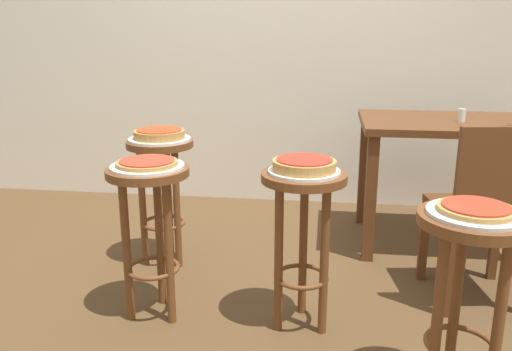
% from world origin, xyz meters
% --- Properties ---
extents(ground_plane, '(6.00, 6.00, 0.00)m').
position_xyz_m(ground_plane, '(0.00, 0.00, 0.00)').
color(ground_plane, brown).
extents(stool_foreground, '(0.34, 0.34, 0.68)m').
position_xyz_m(stool_foreground, '(0.77, -0.53, 0.49)').
color(stool_foreground, brown).
rests_on(stool_foreground, ground_plane).
extents(serving_plate_foreground, '(0.29, 0.29, 0.01)m').
position_xyz_m(serving_plate_foreground, '(0.77, -0.53, 0.68)').
color(serving_plate_foreground, silver).
rests_on(serving_plate_foreground, stool_foreground).
extents(pizza_foreground, '(0.23, 0.23, 0.02)m').
position_xyz_m(pizza_foreground, '(0.77, -0.53, 0.70)').
color(pizza_foreground, tan).
rests_on(pizza_foreground, serving_plate_foreground).
extents(stool_middle, '(0.34, 0.34, 0.68)m').
position_xyz_m(stool_middle, '(-0.43, -0.11, 0.49)').
color(stool_middle, brown).
rests_on(stool_middle, ground_plane).
extents(serving_plate_middle, '(0.31, 0.31, 0.01)m').
position_xyz_m(serving_plate_middle, '(-0.43, -0.11, 0.68)').
color(serving_plate_middle, white).
rests_on(serving_plate_middle, stool_middle).
extents(pizza_middle, '(0.25, 0.25, 0.02)m').
position_xyz_m(pizza_middle, '(-0.43, -0.11, 0.70)').
color(pizza_middle, '#B78442').
rests_on(pizza_middle, serving_plate_middle).
extents(stool_leftside, '(0.34, 0.34, 0.68)m').
position_xyz_m(stool_leftside, '(0.22, -0.10, 0.49)').
color(stool_leftside, brown).
rests_on(stool_leftside, ground_plane).
extents(serving_plate_leftside, '(0.29, 0.29, 0.01)m').
position_xyz_m(serving_plate_leftside, '(0.22, -0.10, 0.68)').
color(serving_plate_leftside, silver).
rests_on(serving_plate_leftside, stool_leftside).
extents(pizza_leftside, '(0.25, 0.25, 0.05)m').
position_xyz_m(pizza_leftside, '(0.22, -0.10, 0.71)').
color(pizza_leftside, tan).
rests_on(pizza_leftside, serving_plate_leftside).
extents(stool_rear, '(0.34, 0.34, 0.68)m').
position_xyz_m(stool_rear, '(-0.55, 0.44, 0.49)').
color(stool_rear, brown).
rests_on(stool_rear, ground_plane).
extents(serving_plate_rear, '(0.32, 0.32, 0.01)m').
position_xyz_m(serving_plate_rear, '(-0.55, 0.44, 0.68)').
color(serving_plate_rear, silver).
rests_on(serving_plate_rear, stool_rear).
extents(pizza_rear, '(0.26, 0.26, 0.05)m').
position_xyz_m(pizza_rear, '(-0.55, 0.44, 0.71)').
color(pizza_rear, '#B78442').
rests_on(pizza_rear, serving_plate_rear).
extents(dining_table, '(1.03, 0.70, 0.74)m').
position_xyz_m(dining_table, '(1.01, 0.91, 0.62)').
color(dining_table, '#5B3319').
rests_on(dining_table, ground_plane).
extents(condiment_shaker, '(0.04, 0.04, 0.07)m').
position_xyz_m(condiment_shaker, '(1.03, 0.86, 0.77)').
color(condiment_shaker, white).
rests_on(condiment_shaker, dining_table).
extents(wooden_chair, '(0.46, 0.46, 0.85)m').
position_xyz_m(wooden_chair, '(1.02, 0.19, 0.47)').
color(wooden_chair, '#5B3319').
rests_on(wooden_chair, ground_plane).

